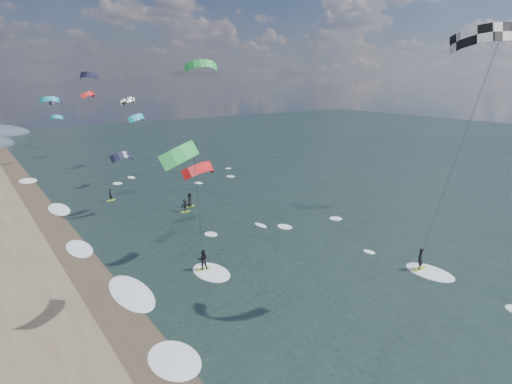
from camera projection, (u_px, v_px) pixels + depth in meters
ground at (384, 345)px, 25.66m from camera, size 260.00×260.00×0.00m
wet_sand_strip at (131, 333)px, 26.89m from camera, size 3.00×240.00×0.00m
kitesurfer_near_a at (484, 90)px, 25.92m from camera, size 7.91×9.57×18.90m
kitesurfer_near_b at (199, 193)px, 28.77m from camera, size 7.03×9.19×12.53m
far_kitesurfers at (174, 201)px, 51.86m from camera, size 8.26×10.73×1.73m
bg_kite_field at (105, 103)px, 65.50m from camera, size 14.44×75.20×11.08m
shoreline_surf at (125, 296)px, 31.30m from camera, size 2.40×79.40×0.11m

